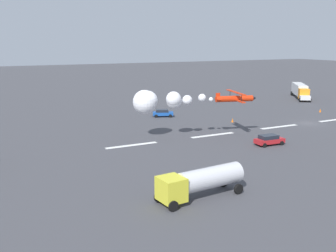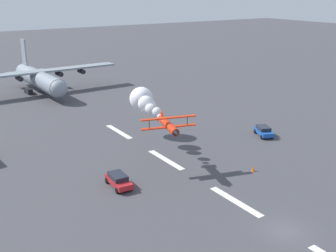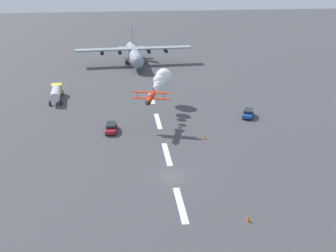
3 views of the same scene
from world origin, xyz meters
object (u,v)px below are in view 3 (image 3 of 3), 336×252
at_px(fuel_tanker_truck, 56,92).
at_px(airport_staff_sedan, 111,127).
at_px(traffic_cone_far, 204,137).
at_px(traffic_cone_near, 248,219).
at_px(cargo_transport_plane, 135,54).
at_px(stunt_biplane_red, 162,79).
at_px(followme_car_yellow, 248,113).

bearing_deg(fuel_tanker_truck, airport_staff_sedan, -147.41).
xyz_separation_m(airport_staff_sedan, traffic_cone_far, (-5.43, -16.38, -0.44)).
distance_m(airport_staff_sedan, traffic_cone_near, 33.35).
bearing_deg(traffic_cone_far, traffic_cone_near, -179.43).
relative_size(cargo_transport_plane, traffic_cone_near, 47.80).
distance_m(stunt_biplane_red, traffic_cone_near, 42.10).
bearing_deg(cargo_transport_plane, followme_car_yellow, -156.13).
xyz_separation_m(followme_car_yellow, traffic_cone_near, (-32.76, 10.83, -0.44)).
relative_size(stunt_biplane_red, traffic_cone_near, 25.94).
bearing_deg(fuel_tanker_truck, stunt_biplane_red, -107.50).
bearing_deg(traffic_cone_far, stunt_biplane_red, 17.39).
relative_size(cargo_transport_plane, stunt_biplane_red, 1.84).
distance_m(stunt_biplane_red, followme_car_yellow, 19.42).
distance_m(cargo_transport_plane, followme_car_yellow, 51.39).
bearing_deg(traffic_cone_near, traffic_cone_far, 0.57).
distance_m(followme_car_yellow, airport_staff_sedan, 27.70).
relative_size(followme_car_yellow, traffic_cone_far, 5.94).
distance_m(fuel_tanker_truck, airport_staff_sedan, 23.50).
bearing_deg(followme_car_yellow, fuel_tanker_truck, 68.31).
bearing_deg(followme_car_yellow, traffic_cone_far, 129.96).
distance_m(followme_car_yellow, traffic_cone_near, 34.50).
relative_size(followme_car_yellow, traffic_cone_near, 5.94).
bearing_deg(airport_staff_sedan, fuel_tanker_truck, 32.59).
bearing_deg(followme_car_yellow, stunt_biplane_red, 62.79).
bearing_deg(traffic_cone_near, stunt_biplane_red, 8.01).
bearing_deg(stunt_biplane_red, followme_car_yellow, -117.21).
bearing_deg(cargo_transport_plane, traffic_cone_far, -170.20).
bearing_deg(stunt_biplane_red, traffic_cone_near, -171.99).
height_order(stunt_biplane_red, traffic_cone_near, stunt_biplane_red).
xyz_separation_m(stunt_biplane_red, followme_car_yellow, (-8.56, -16.64, -5.19)).
height_order(followme_car_yellow, traffic_cone_far, followme_car_yellow).
relative_size(cargo_transport_plane, fuel_tanker_truck, 3.87).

